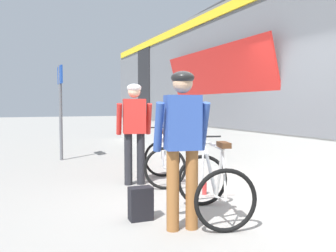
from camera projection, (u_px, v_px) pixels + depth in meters
name	position (u px, v px, depth m)	size (l,w,h in m)	color
ground_plane	(228.00, 208.00, 4.63)	(80.00, 80.00, 0.00)	gray
cyclist_near_in_red	(134.00, 125.00, 5.93)	(0.65, 0.39, 1.76)	#232328
cyclist_far_in_blue	(182.00, 136.00, 3.75)	(0.65, 0.38, 1.76)	#935B2D
bicycle_near_silver	(164.00, 160.00, 6.11)	(1.05, 1.25, 0.99)	black
bicycle_far_white	(213.00, 186.00, 4.19)	(0.98, 1.22, 0.99)	black
backpack_on_platform	(141.00, 204.00, 4.13)	(0.28, 0.18, 0.40)	black
water_bottle_near_the_bikes	(204.00, 188.00, 5.32)	(0.07, 0.07, 0.19)	red
platform_sign_post	(60.00, 96.00, 8.57)	(0.08, 0.70, 2.40)	#595B60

